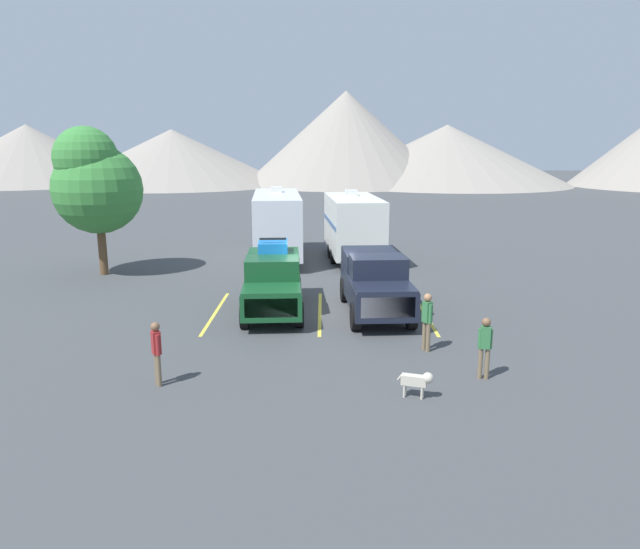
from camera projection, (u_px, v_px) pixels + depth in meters
ground_plane at (320, 310)px, 21.42m from camera, size 240.00×240.00×0.00m
pickup_truck_a at (273, 279)px, 21.20m from camera, size 2.38×5.51×2.59m
pickup_truck_b at (375, 281)px, 20.90m from camera, size 2.42×5.46×2.21m
lot_stripe_a at (216, 312)px, 21.17m from camera, size 0.12×5.50×0.01m
lot_stripe_b at (320, 312)px, 21.15m from camera, size 0.12×5.50×0.01m
lot_stripe_c at (424, 313)px, 21.13m from camera, size 0.12×5.50×0.01m
camper_trailer_a at (277, 222)px, 30.52m from camera, size 3.01×9.03×3.78m
camper_trailer_b at (353, 224)px, 30.24m from camera, size 3.03×7.75×3.64m
person_a at (427, 318)px, 17.02m from camera, size 0.30×0.35×1.75m
person_b at (157, 349)px, 14.57m from camera, size 0.29×0.33×1.67m
person_c at (485, 344)px, 14.98m from camera, size 0.36×0.23×1.66m
dog at (419, 380)px, 13.94m from camera, size 0.85×0.43×0.67m
tree_a at (95, 182)px, 26.37m from camera, size 4.04×4.04×6.81m
mountain_ridge at (356, 148)px, 88.13m from camera, size 130.89×40.17×13.96m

